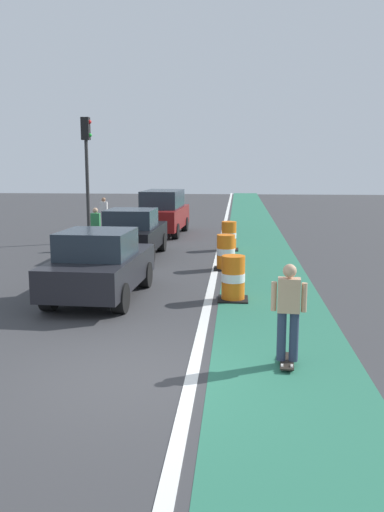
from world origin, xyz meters
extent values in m
plane|color=#38383A|center=(0.00, 0.00, 0.00)|extent=(100.00, 100.00, 0.00)
cube|color=#286B51|center=(2.40, 12.00, 0.00)|extent=(2.50, 80.00, 0.01)
cube|color=silver|center=(0.90, 12.00, 0.01)|extent=(0.20, 80.00, 0.01)
cube|color=black|center=(2.41, 0.80, 0.07)|extent=(0.29, 0.82, 0.02)
cylinder|color=silver|center=(2.36, 1.06, 0.06)|extent=(0.05, 0.11, 0.11)
cylinder|color=silver|center=(2.51, 1.05, 0.06)|extent=(0.05, 0.11, 0.11)
cylinder|color=silver|center=(2.31, 0.54, 0.06)|extent=(0.05, 0.11, 0.11)
cylinder|color=silver|center=(2.47, 0.53, 0.06)|extent=(0.05, 0.11, 0.11)
cylinder|color=#2D3851|center=(2.31, 0.80, 0.49)|extent=(0.15, 0.15, 0.82)
cylinder|color=#2D3851|center=(2.51, 0.79, 0.49)|extent=(0.15, 0.15, 0.82)
cube|color=tan|center=(2.41, 0.80, 1.18)|extent=(0.38, 0.25, 0.56)
cylinder|color=tan|center=(2.17, 0.82, 1.15)|extent=(0.09, 0.09, 0.48)
cylinder|color=tan|center=(2.65, 0.78, 1.15)|extent=(0.09, 0.09, 0.48)
sphere|color=tan|center=(2.41, 0.80, 1.58)|extent=(0.22, 0.22, 0.22)
cube|color=black|center=(-1.74, 4.92, 0.70)|extent=(2.02, 4.18, 0.72)
cube|color=#232D38|center=(-1.75, 4.67, 1.38)|extent=(1.69, 1.79, 0.64)
cylinder|color=black|center=(-2.50, 6.23, 0.34)|extent=(0.31, 0.69, 0.68)
cylinder|color=black|center=(-0.86, 6.15, 0.34)|extent=(0.31, 0.69, 0.68)
cylinder|color=black|center=(-2.62, 3.69, 0.34)|extent=(0.31, 0.69, 0.68)
cylinder|color=black|center=(-0.98, 3.61, 0.34)|extent=(0.31, 0.69, 0.68)
cube|color=black|center=(-2.10, 10.84, 0.70)|extent=(1.91, 4.13, 0.72)
cube|color=#232D38|center=(-2.10, 10.59, 1.38)|extent=(1.65, 1.75, 0.64)
cylinder|color=black|center=(-2.90, 12.13, 0.34)|extent=(0.29, 0.68, 0.68)
cylinder|color=black|center=(-1.26, 12.10, 0.34)|extent=(0.29, 0.68, 0.68)
cylinder|color=black|center=(-2.94, 9.58, 0.34)|extent=(0.29, 0.68, 0.68)
cylinder|color=black|center=(-1.30, 9.55, 0.34)|extent=(0.29, 0.68, 0.68)
cube|color=maroon|center=(-1.87, 16.87, 0.79)|extent=(2.05, 4.68, 0.90)
cube|color=#232D38|center=(-1.87, 16.87, 1.64)|extent=(1.75, 2.92, 0.80)
cylinder|color=black|center=(-2.63, 18.33, 0.34)|extent=(0.31, 0.69, 0.68)
cylinder|color=black|center=(-0.99, 18.26, 0.34)|extent=(0.31, 0.69, 0.68)
cylinder|color=black|center=(-2.76, 15.48, 0.34)|extent=(0.31, 0.69, 0.68)
cylinder|color=black|center=(-1.12, 15.41, 0.34)|extent=(0.31, 0.69, 0.68)
cylinder|color=orange|center=(1.49, 4.98, 0.25)|extent=(0.56, 0.56, 0.42)
cylinder|color=white|center=(1.49, 4.98, 0.57)|extent=(0.57, 0.57, 0.21)
cylinder|color=orange|center=(1.49, 4.98, 0.88)|extent=(0.56, 0.56, 0.42)
cube|color=black|center=(1.49, 4.98, 0.02)|extent=(0.73, 0.73, 0.04)
cylinder|color=orange|center=(1.23, 8.78, 0.25)|extent=(0.56, 0.56, 0.42)
cylinder|color=white|center=(1.23, 8.78, 0.57)|extent=(0.57, 0.57, 0.21)
cylinder|color=orange|center=(1.23, 8.78, 0.88)|extent=(0.56, 0.56, 0.42)
cube|color=black|center=(1.23, 8.78, 0.02)|extent=(0.73, 0.73, 0.04)
cylinder|color=orange|center=(1.26, 12.58, 0.25)|extent=(0.56, 0.56, 0.42)
cylinder|color=white|center=(1.26, 12.58, 0.57)|extent=(0.57, 0.57, 0.21)
cylinder|color=orange|center=(1.26, 12.58, 0.88)|extent=(0.56, 0.56, 0.42)
cube|color=black|center=(1.26, 12.58, 0.02)|extent=(0.73, 0.73, 0.04)
cylinder|color=#2D2D2D|center=(-4.60, 14.09, 2.10)|extent=(0.14, 0.14, 4.20)
cube|color=black|center=(-4.60, 14.09, 4.65)|extent=(0.32, 0.32, 0.90)
sphere|color=red|center=(-4.43, 14.09, 4.91)|extent=(0.16, 0.16, 0.16)
sphere|color=green|center=(-4.43, 14.09, 4.39)|extent=(0.16, 0.16, 0.16)
cylinder|color=#33333D|center=(-3.80, 12.22, 0.43)|extent=(0.20, 0.20, 0.86)
cube|color=#338C4C|center=(-3.80, 12.22, 1.13)|extent=(0.34, 0.20, 0.54)
sphere|color=tan|center=(-3.80, 12.22, 1.51)|extent=(0.20, 0.20, 0.20)
cylinder|color=#33333D|center=(-4.98, 18.22, 0.43)|extent=(0.20, 0.20, 0.86)
cube|color=white|center=(-4.98, 18.22, 1.13)|extent=(0.34, 0.20, 0.54)
sphere|color=#9E7051|center=(-4.98, 18.22, 1.51)|extent=(0.20, 0.20, 0.20)
camera|label=1|loc=(1.57, -7.70, 3.27)|focal=37.67mm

